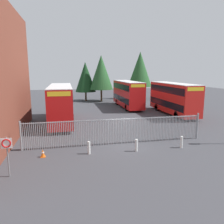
{
  "coord_description": "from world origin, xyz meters",
  "views": [
    {
      "loc": [
        -4.45,
        -17.08,
        6.05
      ],
      "look_at": [
        0.0,
        4.0,
        2.0
      ],
      "focal_mm": 34.81,
      "sensor_mm": 36.0,
      "label": 1
    }
  ],
  "objects": [
    {
      "name": "traffic_cone_by_gate",
      "position": [
        -6.26,
        -1.69,
        0.29
      ],
      "size": [
        0.34,
        0.34,
        0.59
      ],
      "color": "orange",
      "rests_on": "ground"
    },
    {
      "name": "bollard_center_front",
      "position": [
        0.65,
        -1.98,
        0.47
      ],
      "size": [
        0.2,
        0.2,
        0.95
      ],
      "primitive_type": "cylinder",
      "color": "silver",
      "rests_on": "ground"
    },
    {
      "name": "palisade_fence",
      "position": [
        -0.47,
        0.0,
        1.18
      ],
      "size": [
        15.22,
        0.14,
        2.35
      ],
      "color": "gray",
      "rests_on": "ground"
    },
    {
      "name": "double_decker_bus_near_gate",
      "position": [
        -5.12,
        8.86,
        2.42
      ],
      "size": [
        2.54,
        10.81,
        4.42
      ],
      "color": "red",
      "rests_on": "ground"
    },
    {
      "name": "ground_plane",
      "position": [
        0.0,
        8.0,
        0.0
      ],
      "size": [
        100.0,
        100.0,
        0.0
      ],
      "primitive_type": "plane",
      "color": "#3D3D42"
    },
    {
      "name": "double_decker_bus_behind_fence_right",
      "position": [
        5.68,
        18.17,
        2.42
      ],
      "size": [
        2.54,
        10.81,
        4.42
      ],
      "color": "red",
      "rests_on": "ground"
    },
    {
      "name": "speed_limit_sign_post",
      "position": [
        -7.88,
        -4.38,
        1.78
      ],
      "size": [
        0.6,
        0.14,
        2.4
      ],
      "color": "slate",
      "rests_on": "ground"
    },
    {
      "name": "tree_short_side",
      "position": [
        -0.49,
        28.06,
        4.89
      ],
      "size": [
        4.21,
        4.21,
        7.9
      ],
      "color": "#4C3823",
      "rests_on": "ground"
    },
    {
      "name": "double_decker_bus_behind_fence_left",
      "position": [
        10.42,
        11.2,
        2.42
      ],
      "size": [
        2.54,
        10.81,
        4.42
      ],
      "color": "red",
      "rests_on": "ground"
    },
    {
      "name": "tree_tall_back",
      "position": [
        2.56,
        26.62,
        5.82
      ],
      "size": [
        4.76,
        4.76,
        9.23
      ],
      "color": "#4C3823",
      "rests_on": "ground"
    },
    {
      "name": "bollard_near_right",
      "position": [
        4.44,
        -1.97,
        0.47
      ],
      "size": [
        0.2,
        0.2,
        0.95
      ],
      "primitive_type": "cylinder",
      "color": "silver",
      "rests_on": "ground"
    },
    {
      "name": "tree_mid_row",
      "position": [
        11.6,
        29.14,
        6.46
      ],
      "size": [
        5.27,
        5.27,
        10.24
      ],
      "color": "#4C3823",
      "rests_on": "ground"
    },
    {
      "name": "bollard_near_left",
      "position": [
        -2.96,
        -1.77,
        0.47
      ],
      "size": [
        0.2,
        0.2,
        0.95
      ],
      "primitive_type": "cylinder",
      "color": "silver",
      "rests_on": "ground"
    }
  ]
}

